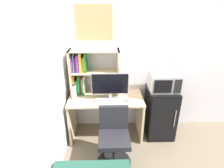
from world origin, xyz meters
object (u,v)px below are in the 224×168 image
(computer_mouse, at_px, (128,100))
(water_bottle, at_px, (74,92))
(hutch_bookshelf, at_px, (86,71))
(keyboard, at_px, (108,101))
(microwave, at_px, (164,82))
(mini_fridge, at_px, (160,112))
(wall_corkboard, at_px, (94,22))
(desk_fan, at_px, (165,65))
(desk_chair, at_px, (114,140))
(monitor, at_px, (110,85))

(computer_mouse, relative_size, water_bottle, 0.40)
(hutch_bookshelf, distance_m, keyboard, 0.61)
(water_bottle, height_order, microwave, microwave)
(computer_mouse, relative_size, mini_fridge, 0.12)
(wall_corkboard, bearing_deg, mini_fridge, -14.54)
(hutch_bookshelf, xyz_separation_m, keyboard, (0.36, -0.31, -0.38))
(desk_fan, distance_m, desk_chair, 1.37)
(mini_fridge, bearing_deg, computer_mouse, -166.02)
(desk_chair, xyz_separation_m, wall_corkboard, (-0.28, 0.91, 1.51))
(hutch_bookshelf, xyz_separation_m, desk_fan, (1.24, -0.16, 0.15))
(microwave, bearing_deg, wall_corkboard, 165.60)
(computer_mouse, bearing_deg, monitor, 168.24)
(hutch_bookshelf, bearing_deg, water_bottle, -130.20)
(water_bottle, distance_m, desk_chair, 0.97)
(water_bottle, bearing_deg, hutch_bookshelf, 49.80)
(hutch_bookshelf, relative_size, computer_mouse, 7.93)
(computer_mouse, bearing_deg, hutch_bookshelf, 154.99)
(hutch_bookshelf, distance_m, computer_mouse, 0.82)
(computer_mouse, relative_size, desk_fan, 0.39)
(hutch_bookshelf, relative_size, desk_fan, 3.07)
(water_bottle, relative_size, mini_fridge, 0.29)
(mini_fridge, bearing_deg, monitor, -174.11)
(desk_chair, bearing_deg, mini_fridge, 37.10)
(keyboard, relative_size, computer_mouse, 4.18)
(wall_corkboard, bearing_deg, hutch_bookshelf, -139.02)
(desk_fan, bearing_deg, computer_mouse, -165.88)
(monitor, relative_size, wall_corkboard, 1.00)
(desk_chair, bearing_deg, microwave, 37.23)
(hutch_bookshelf, height_order, keyboard, hutch_bookshelf)
(keyboard, distance_m, microwave, 0.94)
(monitor, relative_size, desk_fan, 2.24)
(hutch_bookshelf, xyz_separation_m, microwave, (1.25, -0.16, -0.13))
(monitor, xyz_separation_m, desk_chair, (0.04, -0.53, -0.62))
(desk_fan, relative_size, desk_chair, 0.30)
(wall_corkboard, bearing_deg, computer_mouse, -40.01)
(computer_mouse, relative_size, wall_corkboard, 0.17)
(desk_fan, height_order, wall_corkboard, wall_corkboard)
(desk_fan, bearing_deg, hutch_bookshelf, 172.43)
(water_bottle, bearing_deg, microwave, 2.52)
(keyboard, xyz_separation_m, computer_mouse, (0.30, 0.00, 0.01))
(water_bottle, height_order, desk_chair, water_bottle)
(monitor, height_order, desk_fan, desk_fan)
(hutch_bookshelf, height_order, microwave, hutch_bookshelf)
(hutch_bookshelf, xyz_separation_m, desk_chair, (0.43, -0.79, -0.76))
(monitor, distance_m, desk_chair, 0.82)
(computer_mouse, xyz_separation_m, desk_fan, (0.57, 0.14, 0.52))
(water_bottle, xyz_separation_m, mini_fridge, (1.44, 0.06, -0.43))
(keyboard, xyz_separation_m, water_bottle, (-0.54, 0.09, 0.11))
(water_bottle, relative_size, microwave, 0.55)
(mini_fridge, distance_m, desk_fan, 0.86)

